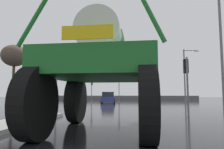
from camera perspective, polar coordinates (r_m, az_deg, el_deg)
ground_plane at (r=18.99m, az=2.06°, el=-9.25°), size 120.00×120.00×0.00m
median_island at (r=8.81m, az=-28.23°, el=-12.56°), size 1.63×8.80×0.15m
oversize_sprayer at (r=7.16m, az=-2.82°, el=0.38°), size 4.05×5.77×4.19m
sedan_ahead at (r=27.99m, az=-1.12°, el=-6.56°), size 2.17×4.24×1.52m
traffic_signal_near_left at (r=13.75m, az=-20.63°, el=0.13°), size 0.24×0.54×3.45m
traffic_signal_near_right at (r=12.84m, az=20.11°, el=0.41°), size 0.24×0.54×3.43m
traffic_signal_far_left at (r=32.46m, az=2.00°, el=-2.39°), size 0.24×0.55×4.09m
traffic_signal_far_right at (r=32.99m, az=-5.68°, el=-2.99°), size 0.24×0.55×3.64m
streetlight_near_right at (r=16.69m, az=28.84°, el=7.94°), size 2.34×0.24×8.85m
streetlight_far_left at (r=27.99m, az=-14.87°, el=1.23°), size 2.20×0.24×7.88m
streetlight_far_right at (r=28.92m, az=19.99°, el=0.47°), size 2.01×0.24×7.24m
bare_tree_left at (r=22.80m, az=-25.70°, el=4.66°), size 2.56×2.56×6.19m
roadside_barrier at (r=40.20m, az=3.66°, el=-6.58°), size 28.06×0.24×0.90m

